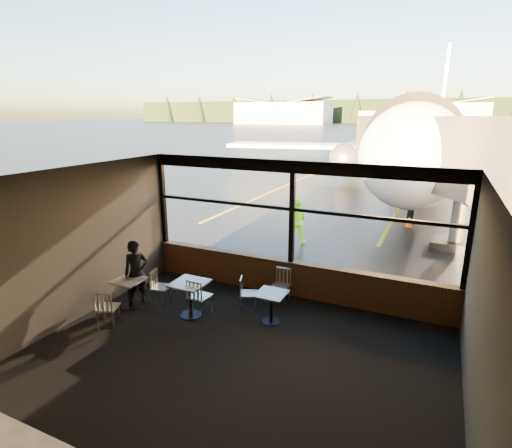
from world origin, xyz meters
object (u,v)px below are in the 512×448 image
Objects in this scene: chair_mid_w at (161,288)px; cone_nose at (409,222)px; cafe_table_mid at (190,299)px; cafe_table_left at (130,293)px; chair_mid_s at (200,297)px; chair_near_n at (281,286)px; chair_left_s at (108,308)px; cone_wing at (312,172)px; cafe_table_near at (271,308)px; chair_near_w at (249,294)px; jet_bridge at (452,177)px; ground_crew at (296,221)px; airliner at (437,97)px; passenger at (136,273)px.

chair_mid_w is 11.28m from cone_nose.
cafe_table_mid reaches higher than cafe_table_left.
chair_near_n is at bearing 47.60° from chair_mid_s.
cone_wing is at bearing 74.58° from chair_left_s.
chair_near_w is (-0.72, 0.31, 0.06)m from cafe_table_near.
ground_crew is at bearing -166.38° from jet_bridge.
jet_bridge is 13.11× the size of chair_left_s.
chair_near_n is at bearing -104.75° from cone_nose.
cone_nose is (4.96, 10.13, -0.22)m from chair_mid_w.
airliner is 3.12× the size of jet_bridge.
cafe_table_left is 0.87× the size of chair_near_w.
cafe_table_mid is 1.62m from passenger.
passenger is (-3.24, -1.50, 0.37)m from chair_near_n.
chair_mid_s is at bearing -124.38° from jet_bridge.
cone_wing is (-4.39, 22.92, -0.24)m from chair_mid_s.
ground_crew is (1.93, 6.62, 0.45)m from cafe_table_left.
cone_wing reaches higher than cone_nose.
chair_mid_s is at bearing -72.59° from chair_near_w.
jet_bridge is at bearing 30.50° from chair_left_s.
cone_wing is at bearing 122.75° from cone_nose.
cone_wing is (-2.80, 24.19, -0.21)m from chair_left_s.
chair_mid_w is at bearing -130.50° from jet_bridge.
chair_mid_s reaches higher than cafe_table_mid.
jet_bridge is 24.22× the size of cone_wing.
cafe_table_near is 1.02m from chair_near_n.
chair_near_w is 9.92m from cone_nose.
chair_mid_s is at bearing -79.16° from cone_wing.
chair_mid_w is at bearing 64.52° from ground_crew.
chair_near_w is at bearing -76.59° from cone_wing.
passenger is at bearing 179.18° from cafe_table_mid.
chair_left_s is (-5.55, -24.22, -5.19)m from airliner.
chair_left_s is (-6.70, -8.74, -2.13)m from jet_bridge.
chair_mid_w is at bearing 51.52° from chair_left_s.
ground_crew reaches higher than cafe_table_mid.
chair_left_s reaches higher than cafe_table_left.
cafe_table_near is at bearing -102.38° from cone_nose.
chair_mid_w is (-6.30, -7.37, -2.13)m from jet_bridge.
ground_crew is at bearing -102.04° from airliner.
airliner is at bearing 150.52° from chair_near_w.
jet_bridge is 8.23m from chair_near_w.
cone_nose is (-1.34, 2.76, -2.36)m from jet_bridge.
chair_mid_w is at bearing -94.76° from chair_near_w.
chair_near_n reaches higher than cafe_table_mid.
chair_near_n is at bearing -95.77° from airliner.
cafe_table_left is 3.70m from chair_near_n.
chair_near_n is (-3.66, -6.05, -2.14)m from jet_bridge.
passenger is 11.72m from cone_nose.
chair_mid_w is at bearing -116.09° from cone_nose.
cafe_table_left is at bearing -131.40° from jet_bridge.
cafe_table_mid is at bearing 68.27° from chair_mid_w.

